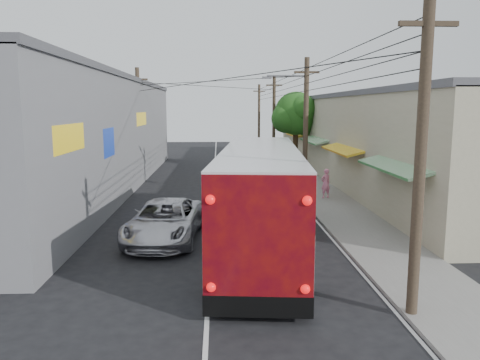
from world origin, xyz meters
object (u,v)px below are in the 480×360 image
Objects in this scene: jeepney at (165,221)px; parked_car_far at (260,161)px; parked_car_mid at (269,165)px; pedestrian_far at (296,175)px; parked_suv at (280,180)px; pedestrian_near at (326,183)px; coach_bus at (260,196)px.

parked_car_far is (5.76, 21.66, -0.05)m from jeepney.
parked_car_mid is 2.34× the size of pedestrian_far.
pedestrian_far is (1.49, -10.08, 0.19)m from parked_car_far.
pedestrian_far reaches higher than parked_suv.
parked_car_far is 2.67× the size of pedestrian_near.
pedestrian_far reaches higher than parked_car_far.
jeepney is 3.38× the size of pedestrian_near.
jeepney is at bearing 19.42° from pedestrian_near.
jeepney reaches higher than parked_car_mid.
parked_car_far is 2.77× the size of pedestrian_far.
coach_bus is 2.95× the size of parked_car_far.
parked_car_mid is (0.23, 8.73, -0.11)m from parked_suv.
parked_suv is 3.09× the size of pedestrian_near.
coach_bus is 3.49× the size of parked_car_mid.
jeepney is 3.50× the size of pedestrian_far.
parked_car_mid is 11.67m from pedestrian_near.
coach_bus is at bearing -99.20° from parked_suv.
parked_suv is 3.59m from pedestrian_near.
parked_suv is at bearing -91.69° from parked_car_mid.
parked_suv is 10.98m from parked_car_far.
parked_suv is (2.31, 11.72, -1.20)m from coach_bus.
coach_bus is at bearing -10.61° from jeepney.
coach_bus is 7.88× the size of pedestrian_near.
pedestrian_near is (4.59, 8.96, -0.99)m from coach_bus.
pedestrian_far is (7.25, 11.59, 0.14)m from jeepney.
jeepney is 1.26× the size of parked_car_far.
coach_bus is 2.55× the size of parked_suv.
parked_car_far is at bearing 79.88° from jeepney.
coach_bus is at bearing -102.27° from parked_car_far.
pedestrian_near reaches higher than parked_suv.
pedestrian_near is at bearing 48.37° from jeepney.
parked_suv is at bearing 84.45° from coach_bus.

